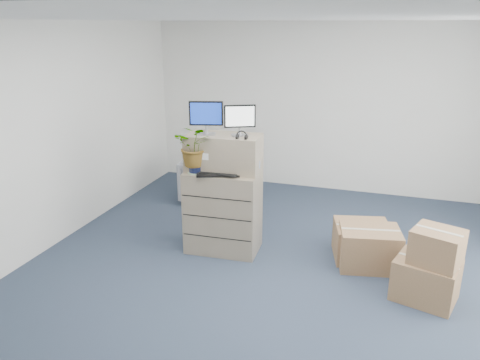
{
  "coord_description": "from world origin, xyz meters",
  "views": [
    {
      "loc": [
        1.03,
        -4.36,
        2.75
      ],
      "look_at": [
        -0.52,
        0.4,
        1.08
      ],
      "focal_mm": 35.0,
      "sensor_mm": 36.0,
      "label": 1
    }
  ],
  "objects_px": {
    "keyboard": "(218,174)",
    "office_chair": "(208,177)",
    "water_bottle": "(233,162)",
    "potted_plant": "(195,151)",
    "filing_cabinet_lower": "(223,211)",
    "monitor_left": "(206,116)",
    "monitor_right": "(240,119)"
  },
  "relations": [
    {
      "from": "monitor_left",
      "to": "water_bottle",
      "type": "distance_m",
      "value": 0.63
    },
    {
      "from": "keyboard",
      "to": "office_chair",
      "type": "height_order",
      "value": "keyboard"
    },
    {
      "from": "keyboard",
      "to": "filing_cabinet_lower",
      "type": "bearing_deg",
      "value": 69.77
    },
    {
      "from": "water_bottle",
      "to": "office_chair",
      "type": "relative_size",
      "value": 0.31
    },
    {
      "from": "monitor_left",
      "to": "water_bottle",
      "type": "height_order",
      "value": "monitor_left"
    },
    {
      "from": "monitor_left",
      "to": "office_chair",
      "type": "xyz_separation_m",
      "value": [
        -0.63,
        1.57,
        -1.32
      ]
    },
    {
      "from": "monitor_left",
      "to": "keyboard",
      "type": "distance_m",
      "value": 0.7
    },
    {
      "from": "water_bottle",
      "to": "potted_plant",
      "type": "height_order",
      "value": "potted_plant"
    },
    {
      "from": "monitor_right",
      "to": "potted_plant",
      "type": "relative_size",
      "value": 0.69
    },
    {
      "from": "potted_plant",
      "to": "monitor_left",
      "type": "bearing_deg",
      "value": 60.38
    },
    {
      "from": "monitor_right",
      "to": "keyboard",
      "type": "height_order",
      "value": "monitor_right"
    },
    {
      "from": "monitor_right",
      "to": "monitor_left",
      "type": "bearing_deg",
      "value": 163.3
    },
    {
      "from": "monitor_left",
      "to": "keyboard",
      "type": "relative_size",
      "value": 0.78
    },
    {
      "from": "water_bottle",
      "to": "potted_plant",
      "type": "xyz_separation_m",
      "value": [
        -0.41,
        -0.19,
        0.15
      ]
    },
    {
      "from": "filing_cabinet_lower",
      "to": "water_bottle",
      "type": "height_order",
      "value": "water_bottle"
    },
    {
      "from": "keyboard",
      "to": "potted_plant",
      "type": "bearing_deg",
      "value": 162.46
    },
    {
      "from": "potted_plant",
      "to": "office_chair",
      "type": "relative_size",
      "value": 0.67
    },
    {
      "from": "monitor_left",
      "to": "office_chair",
      "type": "relative_size",
      "value": 0.51
    },
    {
      "from": "monitor_left",
      "to": "monitor_right",
      "type": "bearing_deg",
      "value": -6.8
    },
    {
      "from": "office_chair",
      "to": "monitor_left",
      "type": "bearing_deg",
      "value": 106.72
    },
    {
      "from": "filing_cabinet_lower",
      "to": "potted_plant",
      "type": "relative_size",
      "value": 1.97
    },
    {
      "from": "monitor_left",
      "to": "water_bottle",
      "type": "xyz_separation_m",
      "value": [
        0.32,
        0.03,
        -0.55
      ]
    },
    {
      "from": "monitor_left",
      "to": "office_chair",
      "type": "bearing_deg",
      "value": 96.83
    },
    {
      "from": "potted_plant",
      "to": "water_bottle",
      "type": "bearing_deg",
      "value": 24.75
    },
    {
      "from": "filing_cabinet_lower",
      "to": "office_chair",
      "type": "distance_m",
      "value": 1.78
    },
    {
      "from": "keyboard",
      "to": "water_bottle",
      "type": "xyz_separation_m",
      "value": [
        0.12,
        0.18,
        0.11
      ]
    },
    {
      "from": "filing_cabinet_lower",
      "to": "water_bottle",
      "type": "distance_m",
      "value": 0.66
    },
    {
      "from": "monitor_left",
      "to": "potted_plant",
      "type": "bearing_deg",
      "value": -134.76
    },
    {
      "from": "filing_cabinet_lower",
      "to": "keyboard",
      "type": "xyz_separation_m",
      "value": [
        -0.0,
        -0.15,
        0.53
      ]
    },
    {
      "from": "potted_plant",
      "to": "monitor_right",
      "type": "bearing_deg",
      "value": 23.42
    },
    {
      "from": "filing_cabinet_lower",
      "to": "office_chair",
      "type": "height_order",
      "value": "filing_cabinet_lower"
    },
    {
      "from": "monitor_left",
      "to": "potted_plant",
      "type": "height_order",
      "value": "monitor_left"
    }
  ]
}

